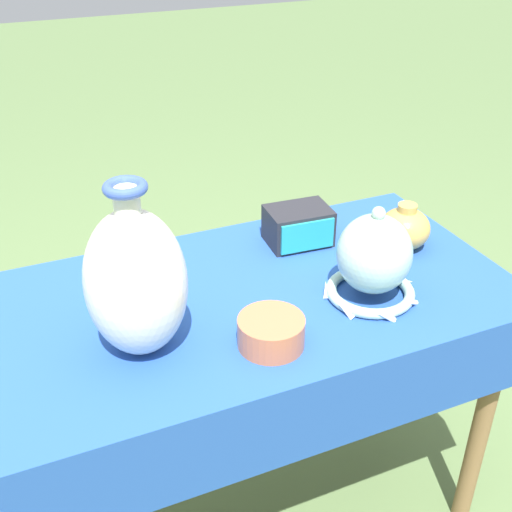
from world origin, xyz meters
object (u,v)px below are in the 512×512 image
at_px(vase_tall_bulbous, 136,282).
at_px(vase_dome_bell, 374,260).
at_px(jar_round_ochre, 405,228).
at_px(pot_squat_terracotta, 271,332).
at_px(mosaic_tile_box, 299,226).

height_order(vase_tall_bulbous, vase_dome_bell, vase_tall_bulbous).
xyz_separation_m(jar_round_ochre, pot_squat_terracotta, (-0.43, -0.21, -0.02)).
relative_size(mosaic_tile_box, jar_round_ochre, 1.31).
height_order(vase_dome_bell, pot_squat_terracotta, vase_dome_bell).
height_order(vase_dome_bell, mosaic_tile_box, vase_dome_bell).
relative_size(vase_tall_bulbous, jar_round_ochre, 2.84).
bearing_deg(pot_squat_terracotta, vase_dome_bell, 14.35).
height_order(vase_dome_bell, jar_round_ochre, vase_dome_bell).
xyz_separation_m(vase_tall_bulbous, mosaic_tile_box, (0.44, 0.24, -0.10)).
distance_m(vase_dome_bell, pot_squat_terracotta, 0.27).
bearing_deg(pot_squat_terracotta, jar_round_ochre, 25.75).
bearing_deg(jar_round_ochre, vase_tall_bulbous, -169.33).
height_order(mosaic_tile_box, pot_squat_terracotta, mosaic_tile_box).
height_order(jar_round_ochre, pot_squat_terracotta, jar_round_ochre).
relative_size(vase_dome_bell, jar_round_ochre, 1.79).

